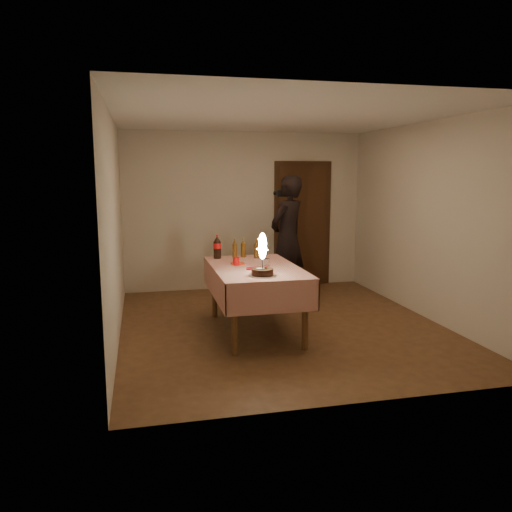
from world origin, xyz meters
The scene contains 13 objects.
ground centered at (0.00, 0.00, 0.00)m, with size 4.00×4.50×0.01m, color brown.
room_shell centered at (0.03, 0.08, 1.65)m, with size 4.04×4.54×2.62m.
dining_table centered at (-0.38, -0.16, 0.71)m, with size 1.02×1.72×0.81m.
birthday_cake centered at (-0.43, -0.72, 0.95)m, with size 0.30×0.30×0.47m.
red_plate centered at (-0.42, -0.31, 0.82)m, with size 0.22×0.22×0.01m, color red.
red_cup centered at (-0.59, -0.03, 0.86)m, with size 0.08×0.08×0.10m, color #A60C0B.
clear_cup centered at (-0.23, -0.16, 0.86)m, with size 0.07×0.07×0.09m, color white.
napkin_stack centered at (-0.56, 0.02, 0.82)m, with size 0.15×0.15×0.02m, color #BB3215.
cola_bottle centered at (-0.74, 0.51, 0.97)m, with size 0.10×0.10×0.32m.
amber_bottle_left centered at (-0.50, 0.53, 0.93)m, with size 0.06×0.06×0.26m.
amber_bottle_right centered at (-0.23, 0.43, 0.93)m, with size 0.06×0.06×0.26m.
amber_bottle_mid centered at (-0.38, 0.54, 0.93)m, with size 0.06×0.06×0.26m.
photographer centered at (0.48, 1.37, 0.95)m, with size 0.82×0.78×1.90m.
Camera 1 is at (-1.70, -5.91, 1.92)m, focal length 35.00 mm.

